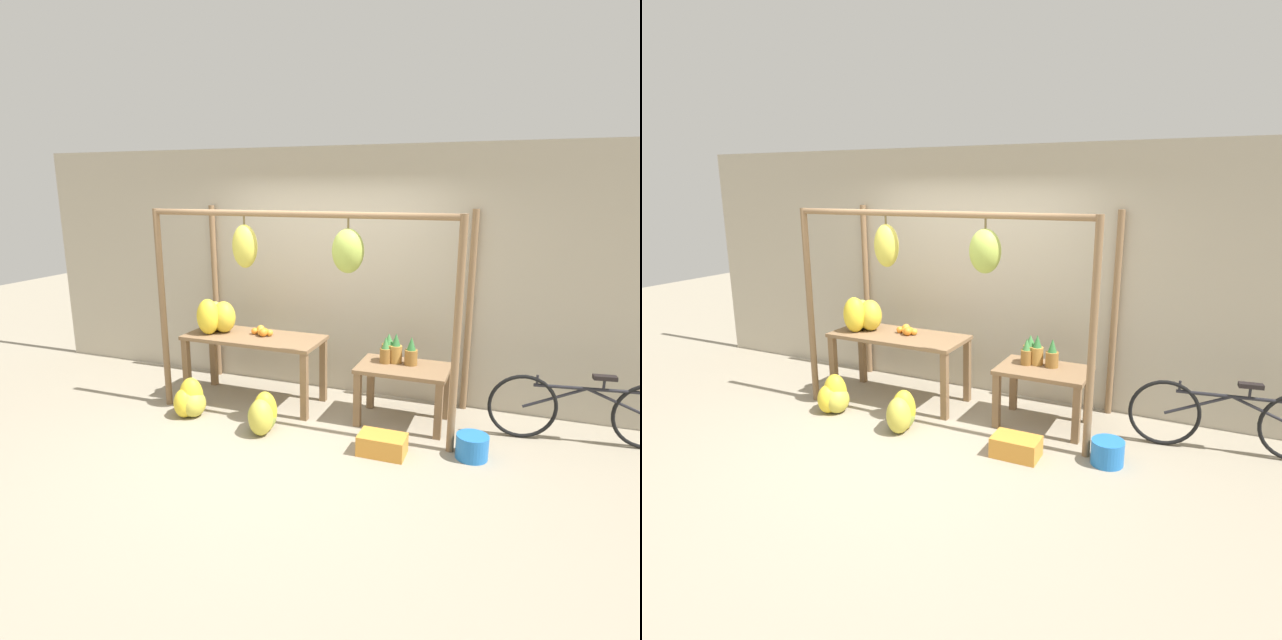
{
  "view_description": "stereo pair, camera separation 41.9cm",
  "coord_description": "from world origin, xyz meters",
  "views": [
    {
      "loc": [
        2.03,
        -4.17,
        2.36
      ],
      "look_at": [
        0.1,
        0.87,
        1.02
      ],
      "focal_mm": 30.0,
      "sensor_mm": 36.0,
      "label": 1
    },
    {
      "loc": [
        2.42,
        -4.0,
        2.36
      ],
      "look_at": [
        0.1,
        0.87,
        1.02
      ],
      "focal_mm": 30.0,
      "sensor_mm": 36.0,
      "label": 2
    }
  ],
  "objects": [
    {
      "name": "banana_pile_on_table",
      "position": [
        -1.16,
        0.85,
        0.94
      ],
      "size": [
        0.5,
        0.46,
        0.4
      ],
      "color": "gold",
      "rests_on": "display_table_main"
    },
    {
      "name": "display_table_side",
      "position": [
        0.99,
        0.91,
        0.48
      ],
      "size": [
        0.91,
        0.59,
        0.61
      ],
      "color": "brown",
      "rests_on": "ground_plane"
    },
    {
      "name": "parked_bicycle",
      "position": [
        2.69,
        1.05,
        0.34
      ],
      "size": [
        1.73,
        0.28,
        0.69
      ],
      "color": "black",
      "rests_on": "ground_plane"
    },
    {
      "name": "blue_bucket",
      "position": [
        1.74,
        0.38,
        0.11
      ],
      "size": [
        0.29,
        0.29,
        0.22
      ],
      "color": "blue",
      "rests_on": "ground_plane"
    },
    {
      "name": "pineapple_cluster",
      "position": [
        0.88,
        0.99,
        0.73
      ],
      "size": [
        0.38,
        0.2,
        0.31
      ],
      "color": "#B27F38",
      "rests_on": "display_table_side"
    },
    {
      "name": "fruit_crate_white",
      "position": [
        0.98,
        0.17,
        0.09
      ],
      "size": [
        0.43,
        0.27,
        0.19
      ],
      "color": "orange",
      "rests_on": "ground_plane"
    },
    {
      "name": "banana_pile_ground_left",
      "position": [
        -1.14,
        0.27,
        0.16
      ],
      "size": [
        0.41,
        0.46,
        0.41
      ],
      "color": "gold",
      "rests_on": "ground_plane"
    },
    {
      "name": "banana_pile_ground_right",
      "position": [
        -0.24,
        0.19,
        0.19
      ],
      "size": [
        0.38,
        0.42,
        0.41
      ],
      "color": "yellow",
      "rests_on": "ground_plane"
    },
    {
      "name": "display_table_main",
      "position": [
        -0.68,
        0.87,
        0.64
      ],
      "size": [
        1.53,
        0.65,
        0.77
      ],
      "color": "brown",
      "rests_on": "ground_plane"
    },
    {
      "name": "orange_pile",
      "position": [
        -0.61,
        0.94,
        0.81
      ],
      "size": [
        0.27,
        0.21,
        0.09
      ],
      "color": "orange",
      "rests_on": "display_table_main"
    },
    {
      "name": "ground_plane",
      "position": [
        0.0,
        0.0,
        0.0
      ],
      "size": [
        20.0,
        20.0,
        0.0
      ],
      "primitive_type": "plane",
      "color": "gray"
    },
    {
      "name": "shop_wall_back",
      "position": [
        0.0,
        1.59,
        1.4
      ],
      "size": [
        8.0,
        0.08,
        2.8
      ],
      "color": "#B2A893",
      "rests_on": "ground_plane"
    },
    {
      "name": "stall_awning",
      "position": [
        0.04,
        0.65,
        1.55
      ],
      "size": [
        3.16,
        1.22,
        2.15
      ],
      "color": "brown",
      "rests_on": "ground_plane"
    }
  ]
}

